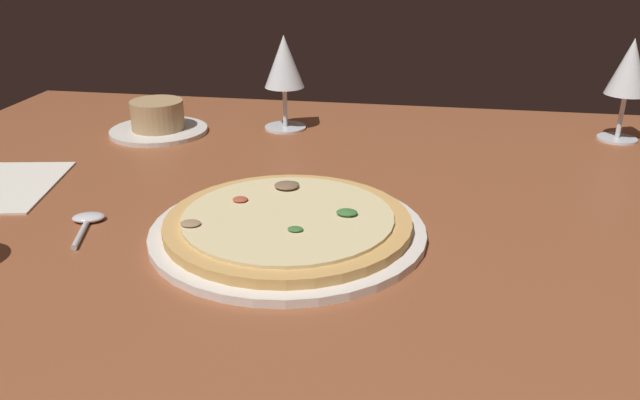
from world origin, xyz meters
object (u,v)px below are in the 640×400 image
object	(u,v)px
pizza_main	(288,226)
wine_glass_near	(284,66)
wine_glass_far	(629,71)
paper_menu	(3,187)
spoon	(87,221)
ramekin_on_saucer	(158,120)

from	to	relation	value
pizza_main	wine_glass_near	bearing A→B (deg)	102.76
pizza_main	wine_glass_far	distance (cm)	67.38
pizza_main	paper_menu	xyz separation A→B (cm)	(-42.64, 7.97, -1.05)
paper_menu	pizza_main	bearing A→B (deg)	-21.36
spoon	ramekin_on_saucer	bearing A→B (deg)	99.40
pizza_main	ramekin_on_saucer	world-z (taller)	ramekin_on_saucer
pizza_main	wine_glass_far	bearing A→B (deg)	43.82
ramekin_on_saucer	pizza_main	bearing A→B (deg)	-49.52
wine_glass_far	paper_menu	world-z (taller)	wine_glass_far
spoon	wine_glass_near	bearing A→B (deg)	71.08
wine_glass_far	spoon	xyz separation A→B (cm)	(-73.10, -47.37, -11.43)
wine_glass_far	wine_glass_near	xyz separation A→B (cm)	(-57.81, -2.77, -0.49)
ramekin_on_saucer	wine_glass_far	bearing A→B (deg)	6.66
pizza_main	wine_glass_near	xyz separation A→B (cm)	(-9.81, 43.29, 10.21)
paper_menu	spoon	size ratio (longest dim) A/B	1.98
ramekin_on_saucer	wine_glass_near	world-z (taller)	wine_glass_near
wine_glass_far	wine_glass_near	distance (cm)	57.88
ramekin_on_saucer	spoon	xyz separation A→B (cm)	(6.31, -38.09, -1.83)
ramekin_on_saucer	wine_glass_far	size ratio (longest dim) A/B	0.99
paper_menu	ramekin_on_saucer	bearing A→B (deg)	57.92
ramekin_on_saucer	spoon	size ratio (longest dim) A/B	1.74
wine_glass_near	paper_menu	xyz separation A→B (cm)	(-32.84, -35.32, -11.25)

